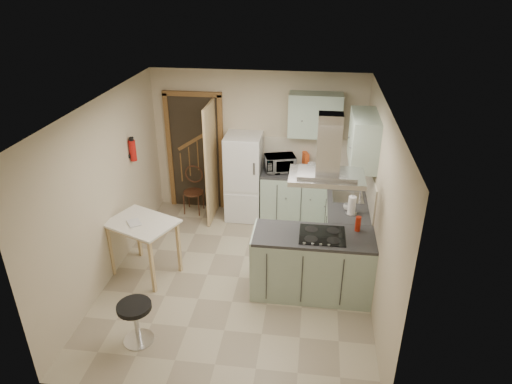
# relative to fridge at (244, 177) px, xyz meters

# --- Properties ---
(floor) EXTENTS (4.20, 4.20, 0.00)m
(floor) POSITION_rel_fridge_xyz_m (0.20, -1.80, -0.75)
(floor) COLOR #B6AB8E
(floor) RESTS_ON ground
(ceiling) EXTENTS (4.20, 4.20, 0.00)m
(ceiling) POSITION_rel_fridge_xyz_m (0.20, -1.80, 1.75)
(ceiling) COLOR silver
(ceiling) RESTS_ON back_wall
(back_wall) EXTENTS (3.60, 0.00, 3.60)m
(back_wall) POSITION_rel_fridge_xyz_m (0.20, 0.30, 0.50)
(back_wall) COLOR beige
(back_wall) RESTS_ON floor
(left_wall) EXTENTS (0.00, 4.20, 4.20)m
(left_wall) POSITION_rel_fridge_xyz_m (-1.60, -1.80, 0.50)
(left_wall) COLOR beige
(left_wall) RESTS_ON floor
(right_wall) EXTENTS (0.00, 4.20, 4.20)m
(right_wall) POSITION_rel_fridge_xyz_m (2.00, -1.80, 0.50)
(right_wall) COLOR beige
(right_wall) RESTS_ON floor
(doorway) EXTENTS (1.10, 0.12, 2.10)m
(doorway) POSITION_rel_fridge_xyz_m (-0.90, 0.27, 0.30)
(doorway) COLOR brown
(doorway) RESTS_ON floor
(fridge) EXTENTS (0.60, 0.60, 1.50)m
(fridge) POSITION_rel_fridge_xyz_m (0.00, 0.00, 0.00)
(fridge) COLOR white
(fridge) RESTS_ON floor
(counter_back) EXTENTS (1.08, 0.60, 0.90)m
(counter_back) POSITION_rel_fridge_xyz_m (0.86, 0.00, -0.30)
(counter_back) COLOR #9EB2A0
(counter_back) RESTS_ON floor
(counter_right) EXTENTS (0.60, 1.95, 0.90)m
(counter_right) POSITION_rel_fridge_xyz_m (1.70, -0.68, -0.30)
(counter_right) COLOR #9EB2A0
(counter_right) RESTS_ON floor
(splashback) EXTENTS (1.68, 0.02, 0.50)m
(splashback) POSITION_rel_fridge_xyz_m (1.16, 0.29, 0.40)
(splashback) COLOR beige
(splashback) RESTS_ON counter_back
(wall_cabinet_back) EXTENTS (0.85, 0.35, 0.70)m
(wall_cabinet_back) POSITION_rel_fridge_xyz_m (1.15, 0.12, 1.10)
(wall_cabinet_back) COLOR #9EB2A0
(wall_cabinet_back) RESTS_ON back_wall
(wall_cabinet_right) EXTENTS (0.35, 0.90, 0.70)m
(wall_cabinet_right) POSITION_rel_fridge_xyz_m (1.82, -0.95, 1.10)
(wall_cabinet_right) COLOR #9EB2A0
(wall_cabinet_right) RESTS_ON right_wall
(peninsula) EXTENTS (1.55, 0.65, 0.90)m
(peninsula) POSITION_rel_fridge_xyz_m (1.22, -1.98, -0.30)
(peninsula) COLOR #9EB2A0
(peninsula) RESTS_ON floor
(hob) EXTENTS (0.58, 0.50, 0.01)m
(hob) POSITION_rel_fridge_xyz_m (1.32, -1.98, 0.16)
(hob) COLOR black
(hob) RESTS_ON peninsula
(extractor_hood) EXTENTS (0.90, 0.55, 0.10)m
(extractor_hood) POSITION_rel_fridge_xyz_m (1.32, -1.98, 0.97)
(extractor_hood) COLOR silver
(extractor_hood) RESTS_ON ceiling
(sink) EXTENTS (0.45, 0.40, 0.01)m
(sink) POSITION_rel_fridge_xyz_m (1.70, -0.85, 0.16)
(sink) COLOR silver
(sink) RESTS_ON counter_right
(fire_extinguisher) EXTENTS (0.10, 0.10, 0.32)m
(fire_extinguisher) POSITION_rel_fridge_xyz_m (-1.54, -0.90, 0.75)
(fire_extinguisher) COLOR #B2140F
(fire_extinguisher) RESTS_ON left_wall
(drop_leaf_table) EXTENTS (1.09, 0.97, 0.84)m
(drop_leaf_table) POSITION_rel_fridge_xyz_m (-1.13, -1.85, -0.33)
(drop_leaf_table) COLOR tan
(drop_leaf_table) RESTS_ON floor
(bentwood_chair) EXTENTS (0.36, 0.36, 0.77)m
(bentwood_chair) POSITION_rel_fridge_xyz_m (-0.92, 0.03, -0.37)
(bentwood_chair) COLOR #462817
(bentwood_chair) RESTS_ON floor
(stool) EXTENTS (0.44, 0.44, 0.53)m
(stool) POSITION_rel_fridge_xyz_m (-0.77, -3.16, -0.48)
(stool) COLOR black
(stool) RESTS_ON floor
(microwave) EXTENTS (0.57, 0.46, 0.27)m
(microwave) POSITION_rel_fridge_xyz_m (0.61, -0.00, 0.29)
(microwave) COLOR black
(microwave) RESTS_ON counter_back
(kettle) EXTENTS (0.14, 0.14, 0.20)m
(kettle) POSITION_rel_fridge_xyz_m (1.14, -0.02, 0.25)
(kettle) COLOR silver
(kettle) RESTS_ON counter_back
(cereal_box) EXTENTS (0.13, 0.20, 0.27)m
(cereal_box) POSITION_rel_fridge_xyz_m (1.03, 0.19, 0.29)
(cereal_box) COLOR #EC531B
(cereal_box) RESTS_ON counter_back
(soap_bottle) EXTENTS (0.11, 0.11, 0.22)m
(soap_bottle) POSITION_rel_fridge_xyz_m (1.81, -0.35, 0.26)
(soap_bottle) COLOR #B8B9C6
(soap_bottle) RESTS_ON counter_right
(paper_towel) EXTENTS (0.13, 0.13, 0.28)m
(paper_towel) POSITION_rel_fridge_xyz_m (1.72, -1.35, 0.29)
(paper_towel) COLOR white
(paper_towel) RESTS_ON counter_right
(cup) EXTENTS (0.13, 0.13, 0.09)m
(cup) POSITION_rel_fridge_xyz_m (1.67, -1.24, 0.19)
(cup) COLOR silver
(cup) RESTS_ON counter_right
(red_bottle) EXTENTS (0.08, 0.08, 0.20)m
(red_bottle) POSITION_rel_fridge_xyz_m (1.78, -1.80, 0.25)
(red_bottle) COLOR #AB220E
(red_bottle) RESTS_ON peninsula
(book) EXTENTS (0.26, 0.27, 0.10)m
(book) POSITION_rel_fridge_xyz_m (-1.28, -1.95, 0.14)
(book) COLOR maroon
(book) RESTS_ON drop_leaf_table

